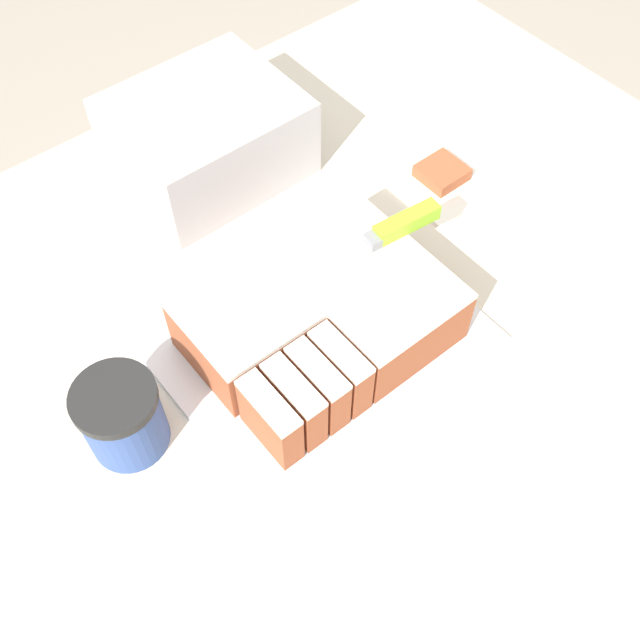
# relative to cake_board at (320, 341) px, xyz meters

# --- Properties ---
(ground_plane) EXTENTS (8.00, 8.00, 0.00)m
(ground_plane) POSITION_rel_cake_board_xyz_m (0.02, 0.00, -0.90)
(ground_plane) COLOR #9E9384
(countertop) EXTENTS (1.40, 1.10, 0.90)m
(countertop) POSITION_rel_cake_board_xyz_m (0.02, 0.00, -0.45)
(countertop) COLOR beige
(countertop) RESTS_ON ground_plane
(cake_board) EXTENTS (0.39, 0.32, 0.01)m
(cake_board) POSITION_rel_cake_board_xyz_m (0.00, 0.00, 0.00)
(cake_board) COLOR silver
(cake_board) RESTS_ON countertop
(cake) EXTENTS (0.30, 0.23, 0.09)m
(cake) POSITION_rel_cake_board_xyz_m (0.00, 0.00, 0.05)
(cake) COLOR #994C2D
(cake) RESTS_ON cake_board
(knife) EXTENTS (0.28, 0.05, 0.02)m
(knife) POSITION_rel_cake_board_xyz_m (0.13, 0.02, 0.10)
(knife) COLOR silver
(knife) RESTS_ON cake
(coffee_cup) EXTENTS (0.10, 0.10, 0.10)m
(coffee_cup) POSITION_rel_cake_board_xyz_m (-0.26, 0.04, 0.05)
(coffee_cup) COLOR #334C8C
(coffee_cup) RESTS_ON countertop
(paper_napkin) EXTENTS (0.14, 0.14, 0.01)m
(paper_napkin) POSITION_rel_cake_board_xyz_m (0.33, 0.11, 0.00)
(paper_napkin) COLOR white
(paper_napkin) RESTS_ON countertop
(brownie) EXTENTS (0.06, 0.06, 0.02)m
(brownie) POSITION_rel_cake_board_xyz_m (0.33, 0.11, 0.01)
(brownie) COLOR #994C2D
(brownie) RESTS_ON paper_napkin
(storage_box) EXTENTS (0.26, 0.22, 0.13)m
(storage_box) POSITION_rel_cake_board_xyz_m (0.07, 0.36, 0.06)
(storage_box) COLOR #B2B2B7
(storage_box) RESTS_ON countertop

